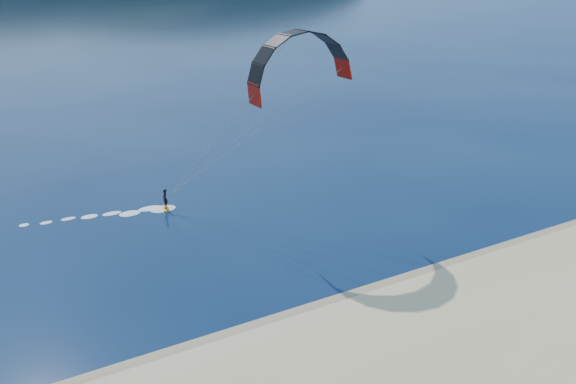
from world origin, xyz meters
The scene contains 3 objects.
ground centered at (0.00, 0.00, 0.00)m, with size 1800.00×1800.00×0.00m, color #071839.
wet_sand centered at (0.00, 4.50, 0.05)m, with size 220.00×2.50×0.10m.
kitesurfer_near centered at (7.43, 16.49, 9.49)m, with size 22.98×9.15×13.59m.
Camera 1 is at (-10.91, -16.19, 16.92)m, focal length 34.14 mm.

